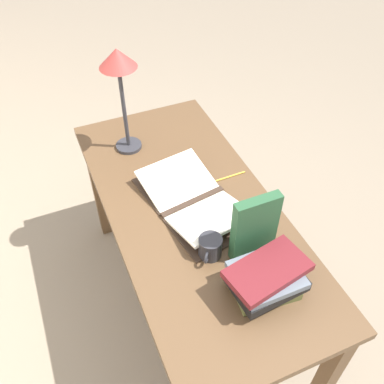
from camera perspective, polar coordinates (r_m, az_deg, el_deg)
The scene contains 8 objects.
ground_plane at distance 2.36m, azimuth 0.01°, elevation -14.72°, with size 12.00×12.00×0.00m, color gray.
reading_desk at distance 1.83m, azimuth 0.01°, elevation -4.41°, with size 1.47×0.66×0.75m.
open_book at distance 1.75m, azimuth 0.12°, elevation -1.12°, with size 0.56×0.38×0.07m.
book_stack_tall at distance 1.48m, azimuth 9.84°, elevation -11.28°, with size 0.20×0.30×0.13m.
book_standing_upright at distance 1.51m, azimuth 8.35°, elevation -4.73°, with size 0.04×0.17×0.28m.
reading_lamp at distance 1.84m, azimuth -9.72°, elevation 15.63°, with size 0.16×0.16×0.50m.
coffee_mug at distance 1.57m, azimuth 2.43°, elevation -7.36°, with size 0.10×0.09×0.09m.
pencil at distance 1.88m, azimuth 5.08°, elevation 2.09°, with size 0.01×0.15×0.01m.
Camera 1 is at (-1.09, 0.47, 2.03)m, focal length 40.00 mm.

